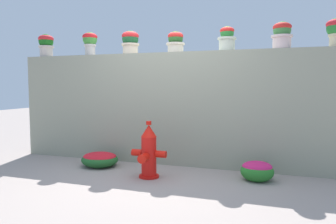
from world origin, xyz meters
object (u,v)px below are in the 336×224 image
Objects in this scene: potted_plant_3 at (176,41)px; flower_bush_left at (257,170)px; potted_plant_5 at (282,34)px; potted_plant_1 at (90,41)px; potted_plant_4 at (227,38)px; fire_hydrant at (149,153)px; potted_plant_2 at (130,41)px; flower_bush_right at (100,159)px; potted_plant_0 at (46,44)px.

potted_plant_3 is 2.34m from flower_bush_left.
potted_plant_1 is at bearing 178.88° from potted_plant_5.
potted_plant_4 is at bearing -3.02° from potted_plant_3.
potted_plant_3 is 1.87m from fire_hydrant.
fire_hydrant is (-1.69, -0.87, -1.65)m from potted_plant_5.
flower_bush_right is at bearing -114.64° from potted_plant_2.
potted_plant_2 is at bearing 164.53° from flower_bush_left.
potted_plant_2 is 2.87m from flower_bush_left.
potted_plant_0 reaches higher than potted_plant_1.
potted_plant_4 is 0.47× the size of fire_hydrant.
potted_plant_5 is at bearing 11.86° from flower_bush_right.
flower_bush_left is (1.42, 0.32, -0.20)m from fire_hydrant.
flower_bush_right is at bearing -168.14° from potted_plant_5.
potted_plant_5 is (3.16, -0.06, -0.05)m from potted_plant_1.
potted_plant_1 reaches higher than potted_plant_5.
potted_plant_4 is 0.96× the size of potted_plant_5.
flower_bush_right is (-1.86, -0.57, -1.85)m from potted_plant_4.
potted_plant_1 reaches higher than fire_hydrant.
potted_plant_0 is 1.02× the size of potted_plant_1.
potted_plant_4 is 0.63× the size of flower_bush_right.
potted_plant_1 is at bearing 147.61° from fire_hydrant.
potted_plant_0 is at bearing 179.53° from potted_plant_5.
flower_bush_left is at bearing -15.47° from potted_plant_2.
fire_hydrant is at bearing -32.39° from potted_plant_1.
flower_bush_left is at bearing -48.44° from potted_plant_4.
potted_plant_1 is 0.95× the size of flower_bush_left.
potted_plant_3 is (1.56, 0.00, -0.07)m from potted_plant_1.
potted_plant_0 is 0.72× the size of flower_bush_right.
potted_plant_4 is at bearing 131.56° from flower_bush_left.
flower_bush_left is (1.33, -0.62, -1.82)m from potted_plant_3.
potted_plant_2 is at bearing 179.65° from potted_plant_4.
potted_plant_2 is at bearing 65.36° from flower_bush_right.
potted_plant_2 is 0.90× the size of flower_bush_left.
fire_hydrant is (1.47, -0.93, -1.69)m from potted_plant_1.
potted_plant_4 is 0.78m from potted_plant_5.
potted_plant_1 is 3.16m from potted_plant_5.
potted_plant_3 is at bearing 155.13° from flower_bush_left.
flower_bush_right is (-0.27, -0.58, -1.88)m from potted_plant_2.
potted_plant_2 is (0.79, -0.03, -0.04)m from potted_plant_1.
fire_hydrant is at bearing -152.65° from potted_plant_5.
potted_plant_3 is at bearing 177.72° from potted_plant_5.
fire_hydrant is at bearing -52.83° from potted_plant_2.
potted_plant_2 is at bearing -177.52° from potted_plant_3.
potted_plant_1 is 2.43m from fire_hydrant.
potted_plant_4 is at bearing 17.13° from flower_bush_right.
potted_plant_2 is 2.00m from fire_hydrant.
potted_plant_3 is 0.94× the size of potted_plant_4.
potted_plant_5 is at bearing -0.47° from potted_plant_0.
potted_plant_2 is 1.60m from potted_plant_4.
flower_bush_right is (-0.95, 0.32, -0.23)m from fire_hydrant.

